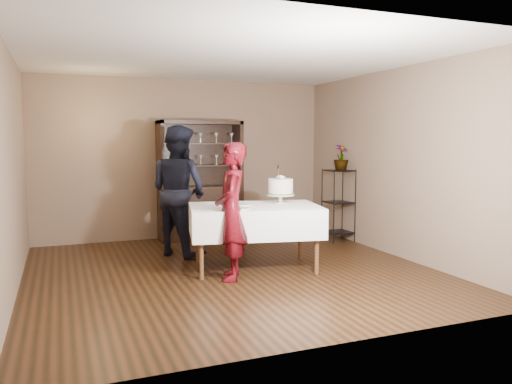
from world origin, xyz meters
The scene contains 14 objects.
floor centered at (0.00, 0.00, 0.00)m, with size 5.00×5.00×0.00m, color black.
ceiling centered at (0.00, 0.00, 2.70)m, with size 5.00×5.00×0.00m, color silver.
back_wall centered at (0.00, 2.50, 1.35)m, with size 5.00×0.02×2.70m, color #74604A.
wall_left centered at (-2.50, 0.00, 1.35)m, with size 0.02×5.00×2.70m, color #74604A.
wall_right centered at (2.50, 0.00, 1.35)m, with size 0.02×5.00×2.70m, color #74604A.
china_hutch centered at (0.20, 2.25, 0.66)m, with size 1.40×0.48×2.00m.
plant_etagere centered at (2.28, 1.20, 0.65)m, with size 0.42×0.42×1.20m.
cake_table centered at (0.32, 0.02, 0.64)m, with size 1.84×1.34×0.83m.
woman centered at (-0.11, -0.33, 0.83)m, with size 0.60×0.40×1.66m, color #3B0509.
man centered at (-0.41, 1.18, 0.95)m, with size 0.92×0.72×1.89m, color black.
cake centered at (0.74, 0.14, 1.04)m, with size 0.41×0.41×0.51m.
plate_near centered at (0.03, -0.23, 0.84)m, with size 0.22×0.22×0.01m, color beige.
plate_far centered at (0.20, 0.11, 0.84)m, with size 0.19×0.19×0.01m, color beige.
potted_plant centered at (2.29, 1.15, 1.40)m, with size 0.23×0.23×0.42m, color #4E7336.
Camera 1 is at (-2.01, -5.95, 1.68)m, focal length 35.00 mm.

